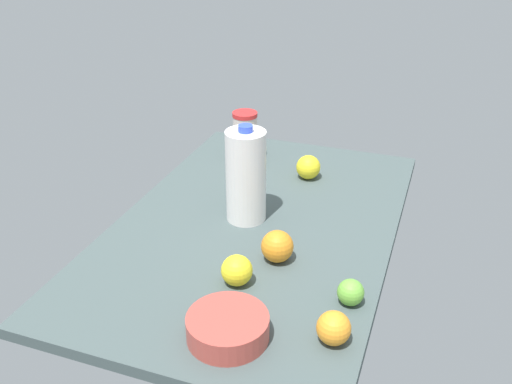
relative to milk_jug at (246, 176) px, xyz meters
The scene contains 9 objects.
countertop 15.46cm from the milk_jug, 62.02° to the left, with size 120.00×76.00×3.00cm, color #425050.
milk_jug is the anchor object (origin of this frame).
tumbler_cup 39.64cm from the milk_jug, 158.93° to the right, with size 8.45×8.45×17.65cm.
mixing_bowl 50.79cm from the milk_jug, 16.10° to the left, with size 17.50×17.50×5.36cm, color #B1463C.
lemon_far_back 33.72cm from the milk_jug, 162.03° to the left, with size 7.84×7.84×7.84cm, color yellow.
lime_by_jug 46.52cm from the milk_jug, 51.89° to the left, with size 6.17×6.17×6.17cm, color #6AB33C.
orange_near_front 24.52cm from the milk_jug, 40.72° to the left, with size 8.27×8.27×8.27cm, color orange.
lemon_beside_bowl 32.44cm from the milk_jug, 16.46° to the left, with size 7.56×7.56×7.56cm, color yellow.
orange_loose 55.11cm from the milk_jug, 39.96° to the left, with size 7.26×7.26×7.26cm, color orange.
Camera 1 is at (130.16, 46.58, 86.33)cm, focal length 40.00 mm.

